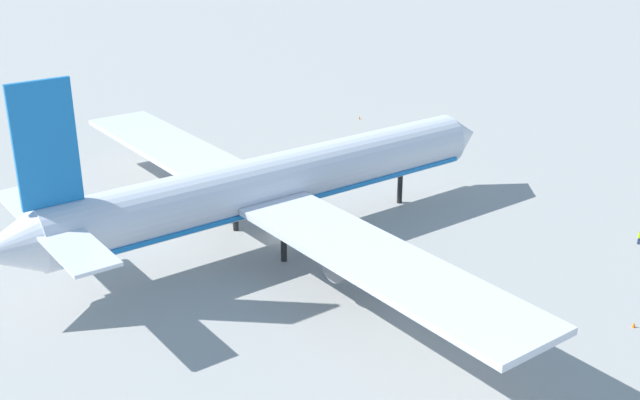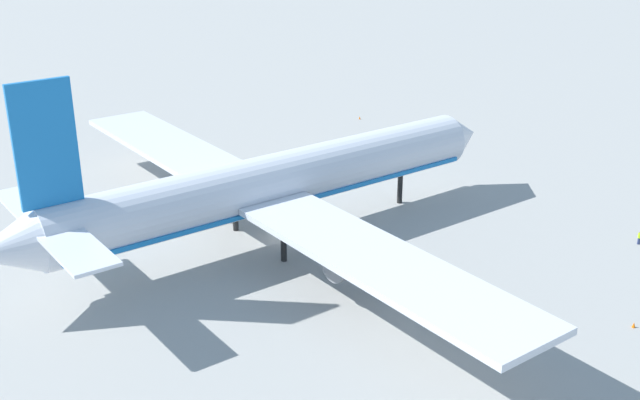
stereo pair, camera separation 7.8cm
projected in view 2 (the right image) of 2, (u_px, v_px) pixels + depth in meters
ground_plane at (279, 239)px, 93.96m from camera, size 600.00×600.00×0.00m
airliner at (268, 185)px, 90.56m from camera, size 68.36×81.95×23.12m
ground_worker_1 at (639, 238)px, 92.26m from camera, size 0.42×0.42×1.65m
traffic_cone_0 at (634, 325)px, 74.82m from camera, size 0.36×0.36×0.55m
traffic_cone_1 at (360, 118)px, 142.93m from camera, size 0.36×0.36×0.55m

